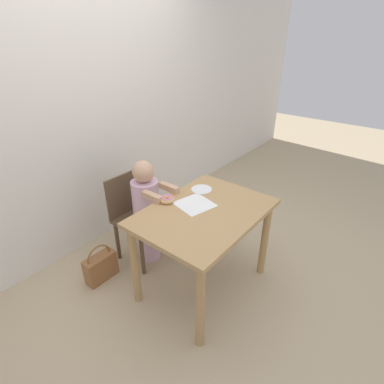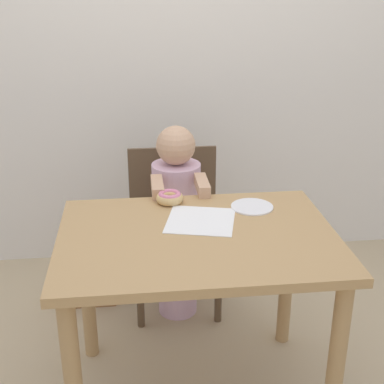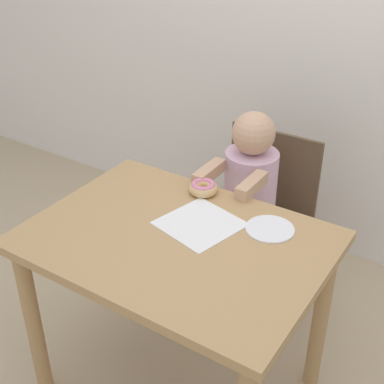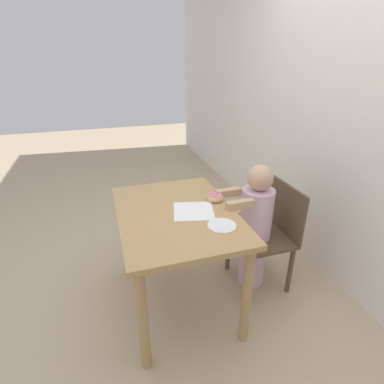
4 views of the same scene
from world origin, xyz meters
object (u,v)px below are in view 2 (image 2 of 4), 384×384
at_px(chair, 175,226).
at_px(handbag, 89,281).
at_px(child_figure, 177,222).
at_px(donut, 170,197).

relative_size(chair, handbag, 2.33).
distance_m(child_figure, donut, 0.40).
bearing_deg(chair, child_figure, -90.00).
bearing_deg(handbag, donut, -46.74).
relative_size(chair, child_figure, 0.82).
xyz_separation_m(chair, handbag, (-0.45, 0.01, -0.30)).
bearing_deg(donut, chair, 82.77).
height_order(chair, donut, chair).
distance_m(donut, handbag, 0.86).
distance_m(chair, handbag, 0.54).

